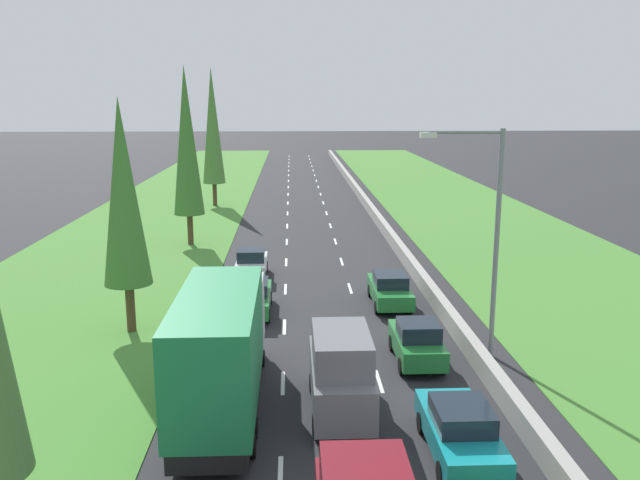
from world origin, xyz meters
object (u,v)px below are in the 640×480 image
at_px(teal_sedan_right_lane, 460,430).
at_px(green_box_truck_left_lane, 222,346).
at_px(green_sedan_left_lane, 252,297).
at_px(green_sedan_right_lane, 390,289).
at_px(poplar_tree_fourth, 213,126).
at_px(poplar_tree_second, 123,194).
at_px(poplar_tree_third, 187,141).
at_px(street_light_mast, 488,228).
at_px(green_hatchback_right_lane, 417,342).
at_px(white_hatchback_left_lane, 252,264).
at_px(grey_van_centre_lane, 341,372).

bearing_deg(teal_sedan_right_lane, green_box_truck_left_lane, 155.05).
relative_size(green_sedan_left_lane, green_sedan_right_lane, 1.00).
bearing_deg(poplar_tree_fourth, teal_sedan_right_lane, -75.23).
distance_m(poplar_tree_second, poplar_tree_third, 17.75).
xyz_separation_m(green_box_truck_left_lane, street_light_mast, (9.86, 4.16, 3.05)).
bearing_deg(green_hatchback_right_lane, green_sedan_right_lane, 89.84).
height_order(green_box_truck_left_lane, green_hatchback_right_lane, green_box_truck_left_lane).
height_order(white_hatchback_left_lane, poplar_tree_fourth, poplar_tree_fourth).
bearing_deg(teal_sedan_right_lane, white_hatchback_left_lane, 109.80).
bearing_deg(grey_van_centre_lane, poplar_tree_second, 137.24).
distance_m(grey_van_centre_lane, poplar_tree_third, 27.75).
bearing_deg(poplar_tree_fourth, poplar_tree_third, -89.23).
height_order(white_hatchback_left_lane, poplar_tree_third, poplar_tree_third).
distance_m(green_box_truck_left_lane, green_sedan_right_lane, 13.15).
bearing_deg(green_sedan_left_lane, white_hatchback_left_lane, 93.36).
height_order(green_box_truck_left_lane, poplar_tree_fourth, poplar_tree_fourth).
relative_size(green_sedan_left_lane, street_light_mast, 0.50).
height_order(green_hatchback_right_lane, green_sedan_right_lane, green_hatchback_right_lane).
bearing_deg(green_sedan_right_lane, street_light_mast, -68.29).
distance_m(teal_sedan_right_lane, street_light_mast, 9.10).
distance_m(poplar_tree_fourth, street_light_mast, 41.29).
bearing_deg(poplar_tree_third, green_box_truck_left_lane, -79.25).
bearing_deg(poplar_tree_second, street_light_mast, -13.20).
height_order(teal_sedan_right_lane, green_hatchback_right_lane, green_hatchback_right_lane).
distance_m(teal_sedan_right_lane, poplar_tree_second, 16.94).
relative_size(white_hatchback_left_lane, grey_van_centre_lane, 0.80).
bearing_deg(grey_van_centre_lane, green_sedan_left_lane, 108.71).
bearing_deg(white_hatchback_left_lane, poplar_tree_fourth, 100.84).
distance_m(poplar_tree_third, poplar_tree_fourth, 17.30).
bearing_deg(poplar_tree_second, green_box_truck_left_lane, -57.78).
bearing_deg(teal_sedan_right_lane, poplar_tree_third, 112.54).
bearing_deg(green_sedan_right_lane, grey_van_centre_lane, -106.16).
relative_size(white_hatchback_left_lane, poplar_tree_second, 0.38).
distance_m(green_hatchback_right_lane, green_sedan_right_lane, 7.31).
bearing_deg(green_sedan_right_lane, poplar_tree_third, 129.80).
xyz_separation_m(green_box_truck_left_lane, poplar_tree_second, (-4.78, 7.59, 3.96)).
relative_size(grey_van_centre_lane, poplar_tree_second, 0.48).
height_order(green_box_truck_left_lane, street_light_mast, street_light_mast).
relative_size(teal_sedan_right_lane, poplar_tree_third, 0.36).
xyz_separation_m(teal_sedan_right_lane, poplar_tree_fourth, (-12.10, 45.89, 6.72)).
bearing_deg(green_sedan_right_lane, green_sedan_left_lane, -171.24).
bearing_deg(green_sedan_right_lane, poplar_tree_second, -164.29).
height_order(green_box_truck_left_lane, teal_sedan_right_lane, green_box_truck_left_lane).
height_order(green_box_truck_left_lane, green_sedan_left_lane, green_box_truck_left_lane).
xyz_separation_m(green_box_truck_left_lane, green_hatchback_right_lane, (7.14, 3.64, -1.35)).
bearing_deg(poplar_tree_fourth, white_hatchback_left_lane, -79.16).
distance_m(green_box_truck_left_lane, poplar_tree_second, 9.81).
bearing_deg(grey_van_centre_lane, green_box_truck_left_lane, 173.97).
xyz_separation_m(white_hatchback_left_lane, street_light_mast, (9.87, -12.20, 4.40)).
height_order(grey_van_centre_lane, poplar_tree_fourth, poplar_tree_fourth).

